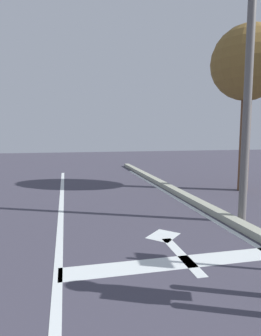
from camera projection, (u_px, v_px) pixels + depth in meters
name	position (u px, v px, depth m)	size (l,w,h in m)	color
lane_line_center	(58.00, 283.00, 3.57)	(0.12, 20.00, 0.01)	silver
stop_bar	(177.00, 263.00, 4.12)	(3.31, 0.40, 0.01)	silver
lane_arrow_stem	(182.00, 255.00, 4.38)	(0.16, 1.40, 0.01)	silver
lane_arrow_head	(163.00, 236.00, 5.20)	(0.56, 0.44, 0.01)	silver
traffic_signal_mast	(195.00, 39.00, 5.33)	(5.04, 0.34, 5.09)	#5E5C5A
roadside_tree	(248.00, 65.00, 8.81)	(2.27, 2.27, 5.10)	brown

